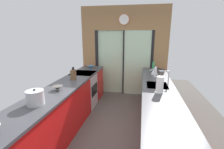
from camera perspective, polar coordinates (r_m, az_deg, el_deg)
ground_plane at (r=3.77m, az=0.42°, el=-16.25°), size 5.04×7.60×0.02m
back_wall_unit at (r=5.04m, az=4.18°, el=9.92°), size 2.64×0.12×2.70m
left_counter_run at (r=3.43m, az=-16.49°, el=-11.24°), size 0.62×3.80×0.92m
right_counter_run at (r=3.26m, az=15.79°, el=-12.64°), size 0.62×3.80×0.92m
sink_faucet at (r=3.28m, az=18.81°, el=-0.48°), size 0.19×0.02×0.30m
oven_range at (r=4.37m, az=-9.85°, el=-5.32°), size 0.60×0.60×0.92m
mixing_bowl_mid at (r=3.07m, az=-18.58°, el=-4.48°), size 0.19×0.19×0.08m
mixing_bowl_far at (r=4.77m, az=-7.45°, el=2.72°), size 0.21×0.21×0.08m
knife_block at (r=3.63m, az=-13.47°, el=-0.06°), size 0.08×0.14×0.29m
stock_pot at (r=2.56m, az=-25.44°, el=-7.36°), size 0.25×0.25×0.24m
kettle at (r=4.15m, az=14.80°, el=1.40°), size 0.27×0.18×0.22m
soap_bottle_near at (r=3.89m, az=15.04°, el=0.89°), size 0.06×0.06×0.28m
soap_bottle_far at (r=4.67m, az=14.38°, el=3.05°), size 0.06×0.06×0.26m
paper_towel_roll at (r=2.87m, az=16.48°, el=-3.46°), size 0.14×0.14×0.32m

